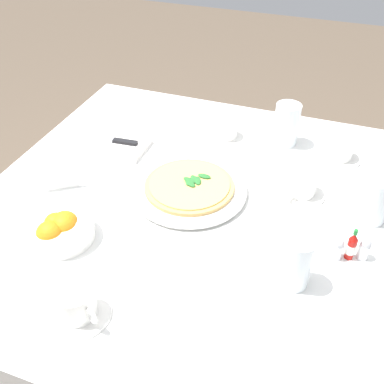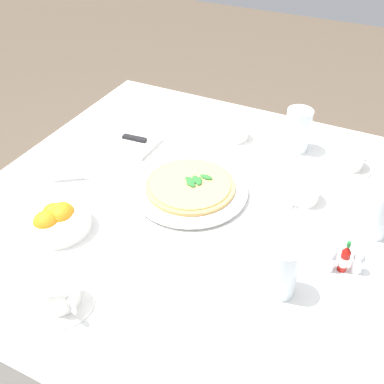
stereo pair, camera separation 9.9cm
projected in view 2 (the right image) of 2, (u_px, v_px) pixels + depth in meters
name	position (u px, v px, depth m)	size (l,w,h in m)	color
ground_plane	(193.00, 360.00, 1.62)	(8.00, 8.00, 0.00)	brown
dining_table	(194.00, 240.00, 1.25)	(1.11, 1.11, 0.73)	white
pizza_plate	(190.00, 189.00, 1.19)	(0.30, 0.30, 0.02)	white
pizza	(190.00, 185.00, 1.19)	(0.24, 0.24, 0.02)	#DBAD60
coffee_cup_back_corner	(235.00, 133.00, 1.39)	(0.13, 0.13, 0.06)	white
coffee_cup_near_right	(350.00, 160.00, 1.27)	(0.13, 0.13, 0.06)	white
coffee_cup_right_edge	(60.00, 294.00, 0.90)	(0.13, 0.13, 0.07)	white
coffee_cup_far_left	(303.00, 193.00, 1.16)	(0.13, 0.13, 0.06)	white
water_glass_left_edge	(297.00, 132.00, 1.34)	(0.08, 0.08, 0.13)	white
water_glass_near_left	(377.00, 215.00, 1.05)	(0.07, 0.07, 0.12)	white
water_glass_center_back	(282.00, 272.00, 0.91)	(0.06, 0.06, 0.12)	white
napkin_folded	(121.00, 140.00, 1.39)	(0.22, 0.13, 0.02)	white
dinner_knife	(120.00, 135.00, 1.38)	(0.20, 0.04, 0.01)	silver
citrus_bowl	(58.00, 219.00, 1.08)	(0.15, 0.15, 0.07)	white
hot_sauce_bottle	(345.00, 259.00, 0.97)	(0.02, 0.02, 0.08)	#B7140F
salt_shaker	(330.00, 260.00, 0.98)	(0.03, 0.03, 0.06)	white
pepper_shaker	(358.00, 263.00, 0.97)	(0.03, 0.03, 0.06)	white
menu_card	(66.00, 171.00, 1.23)	(0.08, 0.06, 0.06)	white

